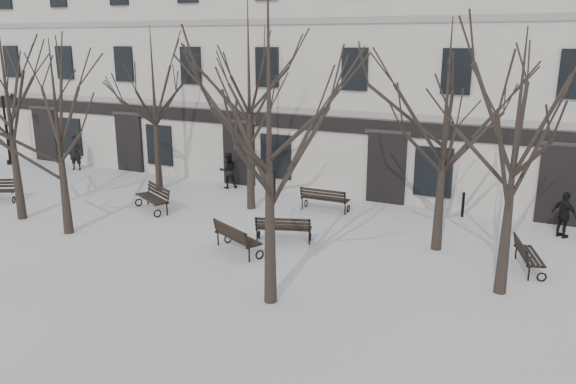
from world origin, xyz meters
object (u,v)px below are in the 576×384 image
Objects in this scene: tree_0 at (6,87)px; lamp_post at (9,124)px; bench_3 at (154,197)px; tree_2 at (269,104)px; bench_5 at (527,254)px; bench_1 at (283,228)px; tree_1 at (57,115)px; bench_2 at (236,237)px; bench_4 at (325,198)px; tree_3 at (516,134)px.

tree_0 is 11.06m from lamp_post.
tree_2 is at bearing -4.88° from bench_3.
bench_1 is at bearing 81.64° from bench_5.
bench_2 is (6.26, 0.93, -3.60)m from tree_1.
lamp_post is at bearing 148.65° from tree_1.
bench_3 is 1.13× the size of bench_5.
bench_4 is at bearing 53.13° from bench_5.
bench_1 is 0.94× the size of bench_3.
tree_1 is 9.04m from tree_2.
tree_0 is at bearing -7.68° from bench_1.
lamp_post is at bearing 7.44° from bench_2.
tree_2 reaches higher than tree_0.
tree_2 is at bearing 93.10° from bench_1.
tree_3 is at bearing -149.57° from bench_2.
tree_0 is at bearing 29.92° from bench_4.
tree_2 is at bearing -10.12° from tree_0.
tree_1 is (2.87, -0.44, -0.78)m from tree_0.
bench_2 is 0.97× the size of bench_3.
tree_3 is 26.17m from lamp_post.
bench_4 is at bearing 53.06° from bench_3.
tree_1 is 5.08m from bench_3.
bench_1 is at bearing -95.07° from bench_2.
bench_4 is at bearing -1.95° from lamp_post.
tree_1 is 3.29× the size of bench_2.
bench_3 is at bearing 24.28° from bench_4.
bench_4 is (7.06, 6.32, -3.60)m from tree_1.
tree_2 is (11.71, -2.09, 0.17)m from tree_0.
lamp_post is (-25.51, 5.44, -2.05)m from tree_3.
tree_0 is 2.03× the size of lamp_post.
bench_4 is at bearing 102.58° from tree_2.
bench_5 is at bearing 168.96° from bench_1.
tree_1 reaches higher than bench_1.
bench_4 is (0.80, 5.39, -0.00)m from bench_2.
bench_3 is 1.07× the size of bench_4.
lamp_post reaches higher than bench_2.
bench_5 is (7.44, 1.03, -0.03)m from bench_1.
tree_0 is 3.01m from tree_1.
tree_2 is at bearing -149.06° from tree_3.
tree_2 is at bearing 161.18° from bench_2.
tree_0 is at bearing -113.49° from bench_3.
tree_3 reaches higher than bench_4.
tree_3 reaches higher than tree_1.
bench_2 is (9.13, 0.49, -4.37)m from tree_0.
tree_2 is 8.99m from bench_5.
bench_3 is at bearing 0.71° from bench_2.
tree_3 reaches higher than lamp_post.
tree_1 is 3.62× the size of bench_5.
bench_1 is at bearing -13.62° from lamp_post.
tree_1 is 13.49m from lamp_post.
bench_1 is (7.18, 2.44, -3.62)m from tree_1.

